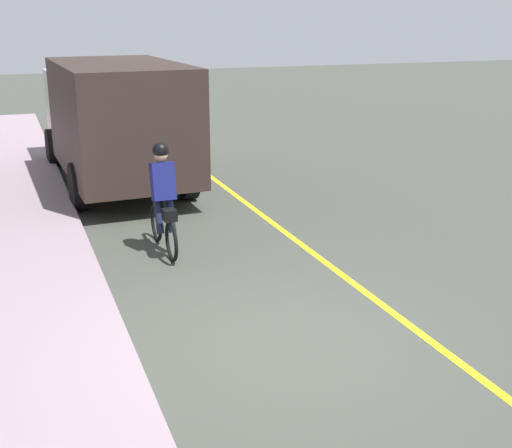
% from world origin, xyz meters
% --- Properties ---
extents(ground_plane, '(80.00, 80.00, 0.00)m').
position_xyz_m(ground_plane, '(0.00, 0.00, 0.00)').
color(ground_plane, '#40433C').
extents(lane_line_centre, '(36.00, 0.12, 0.01)m').
position_xyz_m(lane_line_centre, '(0.00, -1.60, 0.00)').
color(lane_line_centre, yellow).
rests_on(lane_line_centre, ground).
extents(cyclist_lead, '(1.71, 0.36, 1.83)m').
position_xyz_m(cyclist_lead, '(3.71, 0.65, 0.91)').
color(cyclist_lead, black).
rests_on(cyclist_lead, ground).
extents(box_truck_background, '(6.78, 2.71, 2.78)m').
position_xyz_m(box_truck_background, '(8.60, 0.61, 1.55)').
color(box_truck_background, '#312420').
rests_on(box_truck_background, ground).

